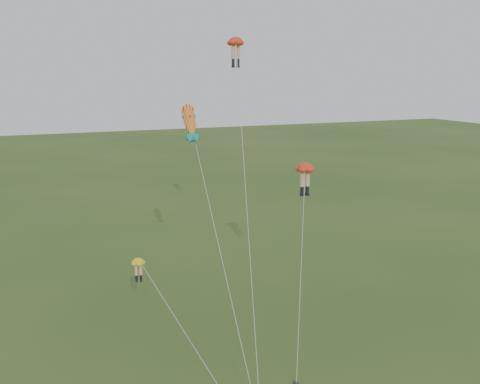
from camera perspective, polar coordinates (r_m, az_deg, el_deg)
name	(u,v)px	position (r m, az deg, el deg)	size (l,w,h in m)	color
ground	(245,381)	(35.05, 0.58, -19.48)	(300.00, 300.00, 0.00)	#2A4819
legs_kite_red_high	(236,49)	(43.30, -0.44, 15.02)	(5.69, 16.42, 21.39)	red
legs_kite_red_mid	(305,172)	(40.11, 6.95, 2.10)	(6.10, 9.76, 12.10)	red
legs_kite_yellow	(144,272)	(32.18, -10.24, -8.38)	(4.60, 4.99, 8.00)	yellow
fish_kite	(190,121)	(36.78, -5.38, 7.54)	(1.36, 12.56, 16.79)	yellow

